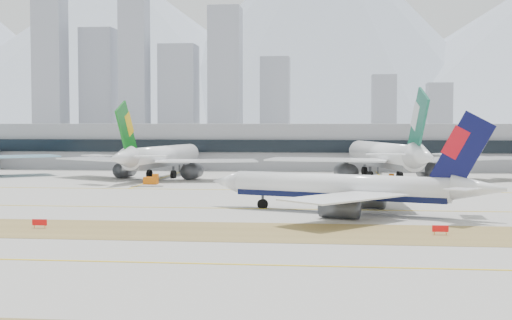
# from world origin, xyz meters

# --- Properties ---
(ground) EXTENTS (3000.00, 3000.00, 0.00)m
(ground) POSITION_xyz_m (0.00, 0.00, 0.00)
(ground) COLOR #A5A19A
(ground) RESTS_ON ground
(apron_markings) EXTENTS (360.00, 122.22, 0.06)m
(apron_markings) POSITION_xyz_m (0.00, -53.95, 0.02)
(apron_markings) COLOR brown
(apron_markings) RESTS_ON ground
(taxiing_airliner) EXTENTS (50.33, 42.69, 17.48)m
(taxiing_airliner) POSITION_xyz_m (26.29, -9.46, 4.21)
(taxiing_airliner) COLOR white
(taxiing_airliner) RESTS_ON ground
(widebody_eva) EXTENTS (58.33, 57.72, 21.08)m
(widebody_eva) POSITION_xyz_m (-24.13, 61.54, 5.60)
(widebody_eva) COLOR white
(widebody_eva) RESTS_ON ground
(widebody_cathay) EXTENTS (64.99, 64.77, 23.84)m
(widebody_cathay) POSITION_xyz_m (37.45, 59.29, 6.34)
(widebody_cathay) COLOR white
(widebody_cathay) RESTS_ON ground
(terminal) EXTENTS (280.00, 43.10, 15.00)m
(terminal) POSITION_xyz_m (0.00, 114.84, 7.50)
(terminal) COLOR gray
(terminal) RESTS_ON ground
(hold_sign_left) EXTENTS (2.20, 0.15, 1.35)m
(hold_sign_left) POSITION_xyz_m (-18.84, -32.00, 0.88)
(hold_sign_left) COLOR red
(hold_sign_left) RESTS_ON ground
(hold_sign_right) EXTENTS (2.20, 0.15, 1.35)m
(hold_sign_right) POSITION_xyz_m (38.10, -32.00, 0.88)
(hold_sign_right) COLOR red
(hold_sign_right) RESTS_ON ground
(gse_c) EXTENTS (3.55, 2.00, 2.60)m
(gse_c) POSITION_xyz_m (36.96, 49.10, 1.05)
(gse_c) COLOR orange
(gse_c) RESTS_ON ground
(gse_b) EXTENTS (3.55, 2.00, 2.60)m
(gse_b) POSITION_xyz_m (-21.58, 42.62, 1.05)
(gse_b) COLOR orange
(gse_b) RESTS_ON ground
(city_skyline) EXTENTS (342.00, 49.80, 140.00)m
(city_skyline) POSITION_xyz_m (-106.76, 453.42, 49.80)
(city_skyline) COLOR gray
(city_skyline) RESTS_ON ground
(mountain_ridge) EXTENTS (2830.00, 1120.00, 470.00)m
(mountain_ridge) POSITION_xyz_m (33.00, 1404.14, 181.85)
(mountain_ridge) COLOR #9EA8B7
(mountain_ridge) RESTS_ON ground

